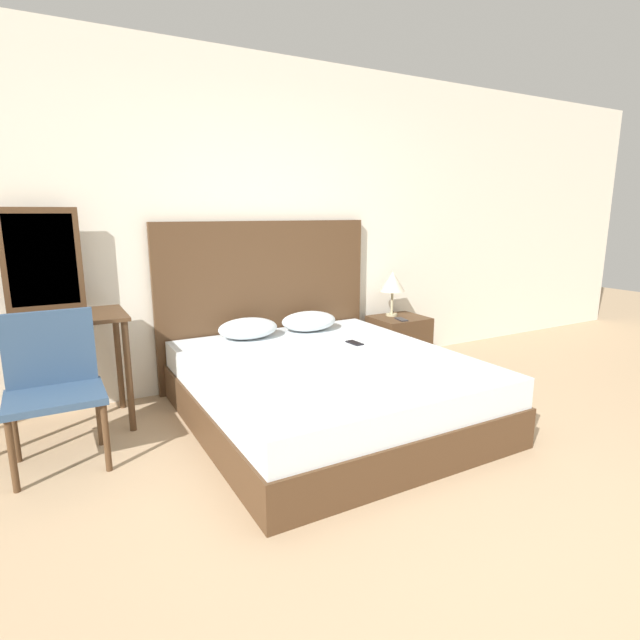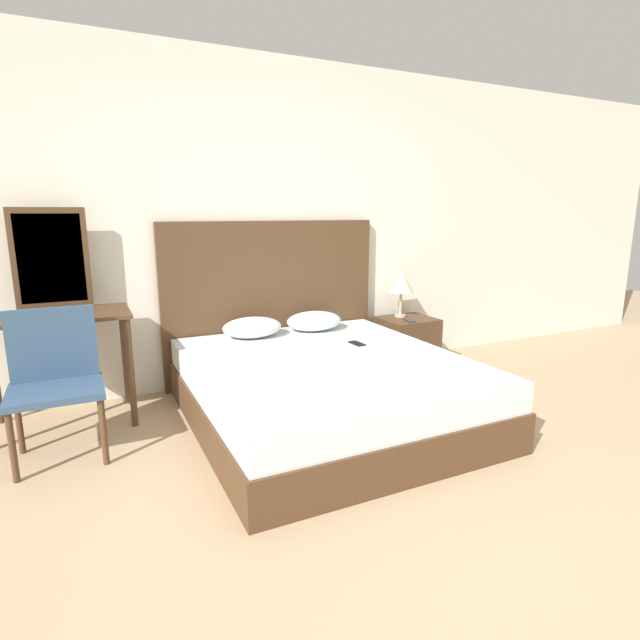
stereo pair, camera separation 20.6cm
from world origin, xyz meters
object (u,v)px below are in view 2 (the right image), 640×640
phone_on_nightstand (409,320)px  chair (55,374)px  table_lamp (401,283)px  bed (326,389)px  vanity_desk (58,334)px  phone_on_bed (357,343)px  nightstand (407,342)px

phone_on_nightstand → chair: size_ratio=0.18×
table_lamp → chair: 3.00m
bed → vanity_desk: size_ratio=2.21×
phone_on_nightstand → chair: (-2.88, -0.43, 0.03)m
table_lamp → phone_on_nightstand: table_lamp is taller
phone_on_bed → nightstand: (0.88, 0.57, -0.23)m
vanity_desk → nightstand: bearing=1.6°
phone_on_bed → table_lamp: table_lamp is taller
vanity_desk → chair: chair is taller
phone_on_bed → phone_on_nightstand: bearing=29.5°
phone_on_bed → table_lamp: 1.13m
phone_on_nightstand → chair: 2.91m
phone_on_nightstand → phone_on_bed: bearing=-150.5°
nightstand → bed: bearing=-147.5°
nightstand → vanity_desk: vanity_desk is taller
chair → vanity_desk: bearing=87.9°
nightstand → phone_on_nightstand: (-0.06, -0.11, 0.24)m
table_lamp → phone_on_bed: bearing=-142.4°
bed → table_lamp: table_lamp is taller
phone_on_nightstand → vanity_desk: size_ratio=0.17×
phone_on_nightstand → bed: bearing=-150.0°
table_lamp → vanity_desk: table_lamp is taller
bed → vanity_desk: bearing=156.7°
chair → table_lamp: bearing=12.1°
bed → table_lamp: 1.62m
table_lamp → bed: bearing=-144.3°
nightstand → chair: 3.00m
vanity_desk → chair: size_ratio=1.04×
phone_on_bed → vanity_desk: 2.11m
phone_on_bed → phone_on_nightstand: size_ratio=0.96×
nightstand → chair: chair is taller
bed → phone_on_bed: phone_on_bed is taller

